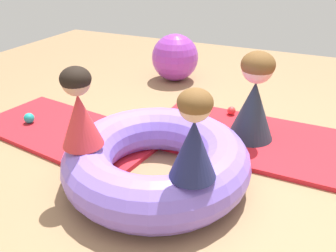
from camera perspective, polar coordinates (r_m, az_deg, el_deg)
The scene contains 15 objects.
ground_plane at distance 2.68m, azimuth 0.51°, elevation -8.36°, with size 8.00×8.00×0.00m, color #93704C.
gym_mat_front at distance 3.39m, azimuth -15.80°, elevation -0.92°, with size 1.73×0.83×0.04m, color red.
gym_mat_center_rear at distance 3.23m, azimuth 13.03°, elevation -1.99°, with size 1.79×0.98×0.04m, color red.
inflatable_cushion at distance 2.55m, azimuth -1.89°, elevation -5.59°, with size 1.35×1.35×0.36m, color #8466E0.
child_in_red at distance 2.34m, azimuth -14.21°, elevation 2.75°, with size 0.35×0.35×0.55m.
child_in_navy at distance 1.95m, azimuth 4.22°, elevation -1.65°, with size 0.32×0.32×0.54m.
adult_seated at distance 3.06m, azimuth 13.80°, elevation 4.49°, with size 0.52×0.52×0.77m.
play_ball_red at distance 3.59m, azimuth 10.25°, elevation 2.47°, with size 0.08×0.08×0.08m, color red.
play_ball_teal at distance 3.61m, azimuth -21.60°, elevation 1.20°, with size 0.10×0.10×0.10m, color teal.
play_ball_green at distance 3.50m, azimuth 14.19°, elevation 1.54°, with size 0.10×0.10×0.10m, color green.
play_ball_pink at distance 2.83m, azimuth -9.66°, elevation -4.35°, with size 0.10×0.10×0.10m, color pink.
play_ball_yellow at distance 3.23m, azimuth -8.25°, elevation -0.34°, with size 0.08×0.08×0.08m, color yellow.
play_ball_orange at distance 2.93m, azimuth -11.27°, elevation -3.88°, with size 0.06×0.06×0.06m, color orange.
play_ball_blue at distance 3.01m, azimuth 4.54°, elevation -2.44°, with size 0.07×0.07×0.07m, color blue.
exercise_ball_large at distance 4.55m, azimuth 1.14°, elevation 11.04°, with size 0.59×0.59×0.59m, color purple.
Camera 1 is at (0.89, -1.99, 1.55)m, focal length 37.59 mm.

